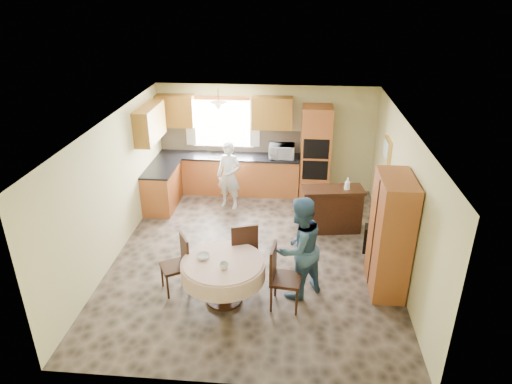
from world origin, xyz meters
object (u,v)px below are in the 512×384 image
at_px(sideboard, 331,211).
at_px(dining_table, 223,270).
at_px(person_dining, 299,248).
at_px(chair_back, 243,248).
at_px(person_sink, 229,176).
at_px(chair_right, 281,274).
at_px(cupboard, 390,235).
at_px(chair_left, 179,261).
at_px(oven_tower, 315,152).

distance_m(sideboard, dining_table, 3.02).
bearing_deg(person_dining, sideboard, -147.99).
distance_m(chair_back, person_sink, 2.71).
bearing_deg(chair_back, chair_right, 116.04).
relative_size(sideboard, person_dining, 0.71).
height_order(chair_right, person_sink, person_sink).
xyz_separation_m(chair_back, person_dining, (0.91, -0.35, 0.26)).
height_order(chair_back, chair_right, chair_back).
distance_m(cupboard, chair_left, 3.37).
bearing_deg(cupboard, oven_tower, 107.16).
relative_size(dining_table, chair_back, 1.21).
bearing_deg(sideboard, chair_left, -147.75).
bearing_deg(person_dining, oven_tower, -136.32).
xyz_separation_m(oven_tower, chair_left, (-2.25, -3.81, -0.53)).
xyz_separation_m(oven_tower, person_dining, (-0.35, -3.77, -0.21)).
height_order(person_sink, person_dining, person_dining).
height_order(dining_table, chair_right, chair_right).
bearing_deg(dining_table, person_sink, 96.44).
distance_m(oven_tower, dining_table, 4.35).
distance_m(oven_tower, sideboard, 1.78).
bearing_deg(oven_tower, dining_table, -110.27).
distance_m(oven_tower, person_dining, 3.79).
bearing_deg(oven_tower, chair_left, -120.59).
relative_size(cupboard, chair_back, 1.83).
bearing_deg(chair_left, oven_tower, 119.53).
relative_size(cupboard, person_sink, 1.30).
relative_size(oven_tower, person_dining, 1.25).
distance_m(chair_right, person_dining, 0.50).
relative_size(oven_tower, chair_right, 2.05).
xyz_separation_m(sideboard, chair_back, (-1.56, -1.78, 0.16)).
height_order(dining_table, person_dining, person_dining).
height_order(sideboard, chair_back, chair_back).
relative_size(oven_tower, chair_back, 1.99).
xyz_separation_m(cupboard, chair_right, (-1.69, -0.62, -0.40)).
bearing_deg(person_sink, chair_back, -61.58).
distance_m(sideboard, cupboard, 2.06).
bearing_deg(sideboard, chair_right, -118.75).
relative_size(chair_right, person_dining, 0.61).
relative_size(cupboard, dining_table, 1.51).
height_order(oven_tower, dining_table, oven_tower).
xyz_separation_m(chair_right, person_sink, (-1.25, 3.30, 0.18)).
xyz_separation_m(chair_left, chair_back, (1.00, 0.39, 0.06)).
height_order(oven_tower, chair_left, oven_tower).
bearing_deg(cupboard, sideboard, 112.77).
height_order(sideboard, person_dining, person_dining).
bearing_deg(chair_back, sideboard, -148.97).
height_order(oven_tower, person_dining, oven_tower).
bearing_deg(person_dining, cupboard, 151.18).
distance_m(dining_table, chair_right, 0.88).
relative_size(cupboard, person_dining, 1.15).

